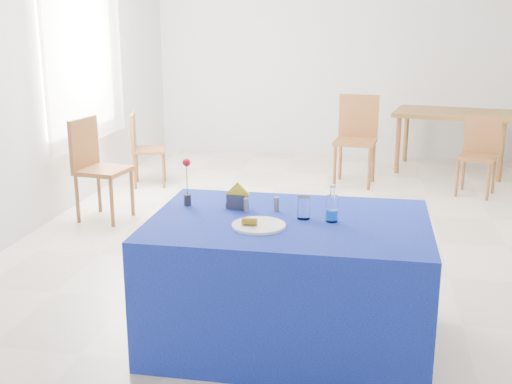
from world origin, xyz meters
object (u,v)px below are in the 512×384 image
plate (259,225)px  chair_win_a (95,162)px  blue_table (288,280)px  chair_bg_right (479,150)px  oak_table (453,118)px  chair_bg_left (357,133)px  chair_win_b (142,144)px  water_bottle (332,209)px

plate → chair_win_a: (-1.97, 2.23, -0.21)m
blue_table → chair_bg_right: (1.61, 3.66, 0.11)m
oak_table → blue_table: bearing=-106.9°
chair_bg_left → chair_win_b: bearing=-160.7°
plate → chair_win_a: chair_win_a is taller
oak_table → chair_win_b: (-3.55, -1.37, -0.20)m
chair_win_b → chair_win_a: bearing=163.3°
oak_table → chair_win_a: 4.43m
water_bottle → chair_win_b: (-2.37, 3.34, -0.35)m
plate → blue_table: (0.15, 0.16, -0.39)m
blue_table → oak_table: size_ratio=1.05×
chair_bg_right → chair_win_b: (-3.73, -0.32, -0.01)m
blue_table → water_bottle: (0.24, 0.01, 0.45)m
plate → chair_win_a: 2.99m
blue_table → oak_table: (1.43, 4.71, 0.30)m
water_bottle → chair_bg_left: bearing=89.5°
chair_bg_left → plate: bearing=-89.8°
water_bottle → chair_win_a: size_ratio=0.22×
plate → water_bottle: bearing=23.7°
oak_table → chair_bg_left: 1.41m
oak_table → chair_win_b: 3.81m
blue_table → chair_win_b: bearing=122.4°
plate → oak_table: (1.58, 4.88, -0.09)m
blue_table → chair_bg_left: 3.92m
plate → chair_bg_left: chair_bg_left is taller
blue_table → oak_table: bearing=73.1°
chair_win_a → oak_table: bearing=-44.5°
plate → oak_table: plate is taller
plate → water_bottle: size_ratio=1.40×
blue_table → chair_win_a: (-2.12, 2.07, 0.18)m
plate → chair_bg_right: size_ratio=0.35×
chair_win_b → oak_table: bearing=-85.7°
water_bottle → chair_win_a: 3.15m
chair_bg_right → chair_win_a: bearing=-137.9°
oak_table → chair_bg_left: bearing=-144.9°
plate → water_bottle: 0.43m
water_bottle → plate: bearing=-156.3°
chair_win_b → blue_table: bearing=-164.3°
plate → blue_table: 0.45m
plate → oak_table: bearing=72.1°
chair_win_a → water_bottle: bearing=-122.3°
oak_table → water_bottle: bearing=-104.2°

